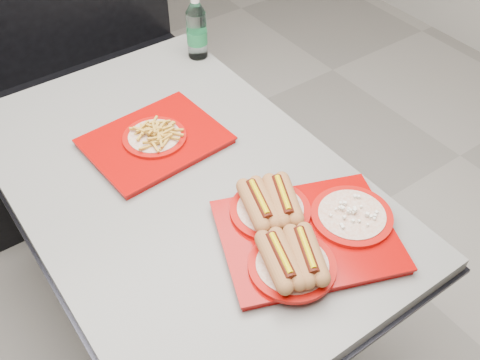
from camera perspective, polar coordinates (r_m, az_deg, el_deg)
ground at (r=2.26m, az=-4.68°, el=-13.44°), size 6.00×6.00×0.00m
diner_table at (r=1.80m, az=-5.75°, el=-3.46°), size 0.92×1.42×0.75m
booth_bench at (r=2.70m, az=-17.73°, el=8.18°), size 1.30×0.57×1.35m
tray_near at (r=1.48m, az=6.18°, el=-5.18°), size 0.55×0.50×0.10m
tray_far at (r=1.78m, az=-8.66°, el=4.19°), size 0.43×0.35×0.08m
water_bottle at (r=2.15m, az=-4.42°, el=14.88°), size 0.08×0.08×0.24m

